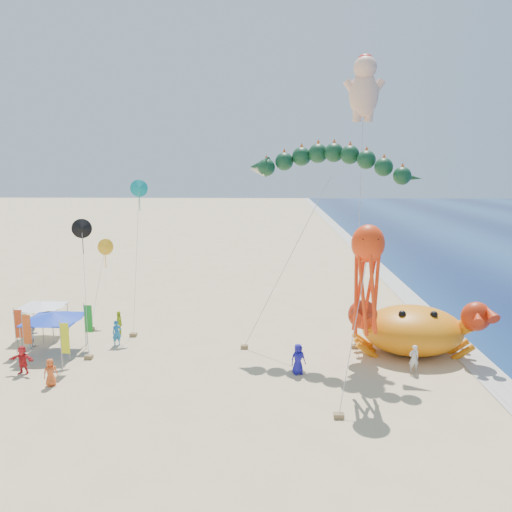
{
  "coord_description": "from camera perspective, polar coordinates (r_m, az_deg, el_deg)",
  "views": [
    {
      "loc": [
        -1.02,
        -29.69,
        12.28
      ],
      "look_at": [
        -2.0,
        2.0,
        6.5
      ],
      "focal_mm": 35.0,
      "sensor_mm": 36.0,
      "label": 1
    }
  ],
  "objects": [
    {
      "name": "crab_inflatable",
      "position": [
        34.68,
        17.53,
        -7.9
      ],
      "size": [
        8.89,
        5.59,
        3.9
      ],
      "color": "orange",
      "rests_on": "ground"
    },
    {
      "name": "cherub_kite",
      "position": [
        37.26,
        12.26,
        18.35
      ],
      "size": [
        2.06,
        4.92,
        19.8
      ],
      "color": "#FFBC9B",
      "rests_on": "ground"
    },
    {
      "name": "foam_strip",
      "position": [
        34.66,
        24.2,
        -11.35
      ],
      "size": [
        320.0,
        320.0,
        0.0
      ],
      "primitive_type": "plane",
      "color": "silver",
      "rests_on": "ground"
    },
    {
      "name": "dragon_kite",
      "position": [
        33.52,
        8.34,
        9.95
      ],
      "size": [
        11.27,
        5.44,
        13.35
      ],
      "color": "#0D331C",
      "rests_on": "ground"
    },
    {
      "name": "feather_flags",
      "position": [
        34.74,
        -22.54,
        -7.67
      ],
      "size": [
        4.71,
        3.89,
        3.2
      ],
      "color": "gray",
      "rests_on": "ground"
    },
    {
      "name": "small_kites",
      "position": [
        36.69,
        -19.37,
        1.49
      ],
      "size": [
        9.11,
        13.31,
        11.27
      ],
      "color": "#FFAE1C",
      "rests_on": "ground"
    },
    {
      "name": "ground",
      "position": [
        32.15,
        3.53,
        -12.15
      ],
      "size": [
        320.0,
        320.0,
        0.0
      ],
      "primitive_type": "plane",
      "color": "#D1B784",
      "rests_on": "ground"
    },
    {
      "name": "octopus_kite",
      "position": [
        27.33,
        12.55,
        -1.69
      ],
      "size": [
        2.88,
        4.38,
        9.21
      ],
      "color": "#F7370D",
      "rests_on": "ground"
    },
    {
      "name": "canopy_white",
      "position": [
        39.12,
        -23.31,
        -5.1
      ],
      "size": [
        3.13,
        3.13,
        2.71
      ],
      "color": "gray",
      "rests_on": "ground"
    },
    {
      "name": "beachgoers",
      "position": [
        34.42,
        -17.09,
        -9.49
      ],
      "size": [
        27.14,
        9.64,
        1.86
      ],
      "color": "#D95722",
      "rests_on": "ground"
    },
    {
      "name": "canopy_blue",
      "position": [
        35.79,
        -22.11,
        -6.4
      ],
      "size": [
        3.66,
        3.66,
        2.71
      ],
      "color": "gray",
      "rests_on": "ground"
    }
  ]
}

